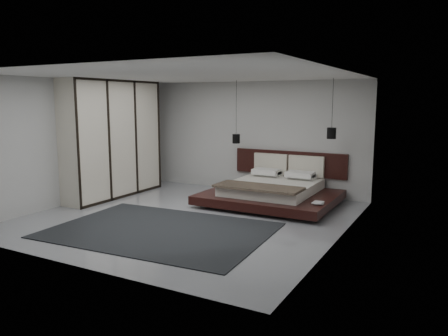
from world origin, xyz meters
The scene contains 14 objects.
floor centered at (0.00, 0.00, 0.00)m, with size 6.00×6.00×0.00m, color gray.
ceiling centered at (0.00, 0.00, 2.80)m, with size 6.00×6.00×0.00m, color white.
wall_back centered at (0.00, 3.00, 1.40)m, with size 6.00×6.00×0.00m, color #B7B7B5.
wall_front centered at (0.00, -3.00, 1.40)m, with size 6.00×6.00×0.00m, color #B7B7B5.
wall_left centered at (-3.00, 0.00, 1.40)m, with size 6.00×6.00×0.00m, color #B7B7B5.
wall_right centered at (3.00, 0.00, 1.40)m, with size 6.00×6.00×0.00m, color #B7B7B5.
lattice_screen centered at (-2.95, 2.45, 1.30)m, with size 0.05×0.90×2.60m, color black.
bed centered at (1.03, 1.90, 0.29)m, with size 2.86×2.42×1.09m.
book_lower centered at (2.20, 1.24, 0.28)m, with size 0.19×0.26×0.02m, color #99724C.
book_upper centered at (2.18, 1.21, 0.30)m, with size 0.20×0.27×0.02m, color #99724C.
pendant_left centered at (-0.15, 2.36, 1.40)m, with size 0.19×0.19×1.52m.
pendant_right centered at (2.20, 2.36, 1.61)m, with size 0.20×0.20×1.31m.
wardrobe centered at (-2.70, 0.79, 1.41)m, with size 0.67×2.86×2.81m.
rug centered at (0.06, -1.05, 0.01)m, with size 3.84×2.74×0.02m, color black.
Camera 1 is at (4.69, -7.17, 2.32)m, focal length 35.00 mm.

